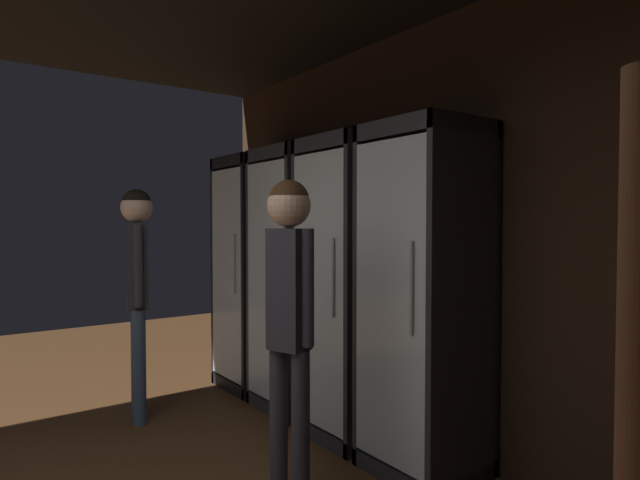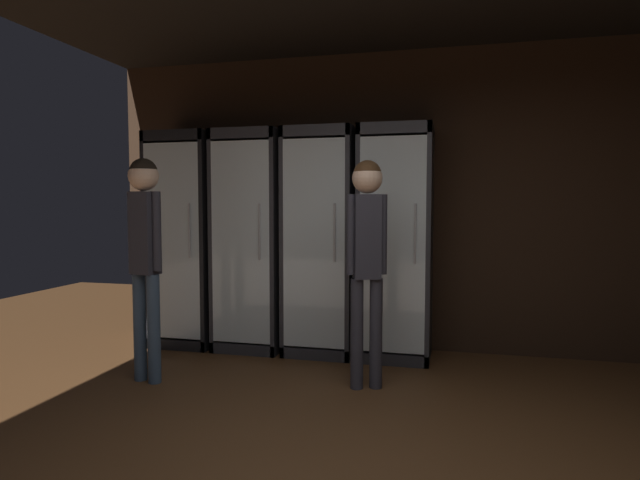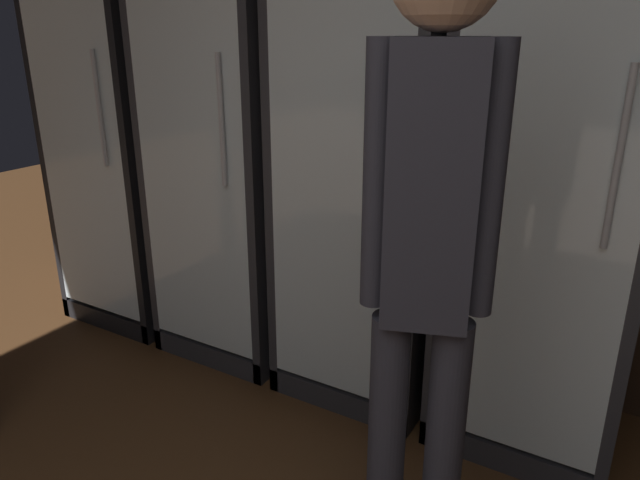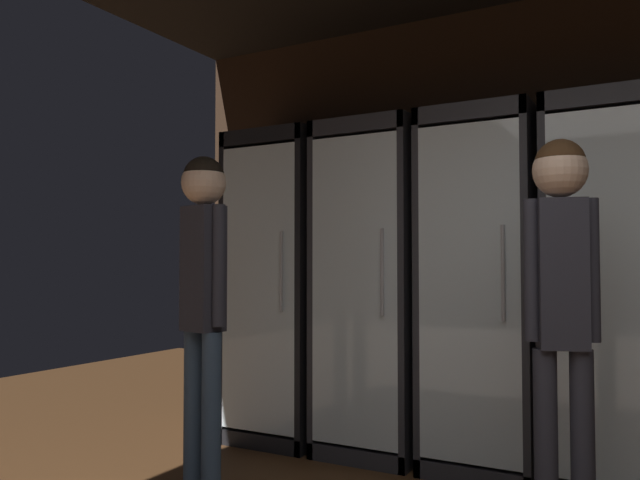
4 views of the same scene
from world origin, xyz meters
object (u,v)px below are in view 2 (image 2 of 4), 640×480
object	(u,v)px
cooler_far_left	(189,241)
cooler_right	(396,245)
cooler_center	(322,243)
shopper_near	(367,242)
shopper_far	(145,238)
cooler_left	(254,243)

from	to	relation	value
cooler_far_left	cooler_right	world-z (taller)	same
cooler_right	cooler_center	bearing A→B (deg)	-179.86
cooler_far_left	cooler_right	size ratio (longest dim) A/B	1.00
shopper_near	shopper_far	size ratio (longest dim) A/B	0.98
shopper_near	shopper_far	world-z (taller)	shopper_far
cooler_center	shopper_far	xyz separation A→B (m)	(-1.12, -1.17, 0.10)
cooler_left	cooler_right	distance (m)	1.36
shopper_far	shopper_near	bearing A→B (deg)	8.73
cooler_left	cooler_right	size ratio (longest dim) A/B	1.00
shopper_near	cooler_far_left	bearing A→B (deg)	154.60
cooler_left	cooler_center	size ratio (longest dim) A/B	1.00
cooler_far_left	cooler_right	distance (m)	2.04
cooler_center	cooler_right	distance (m)	0.68
cooler_left	shopper_far	distance (m)	1.25
cooler_right	cooler_left	bearing A→B (deg)	179.98
cooler_left	cooler_center	bearing A→B (deg)	-0.18
shopper_near	cooler_right	bearing A→B (deg)	82.39
shopper_near	cooler_center	bearing A→B (deg)	121.53
cooler_far_left	cooler_center	size ratio (longest dim) A/B	1.00
cooler_center	cooler_right	size ratio (longest dim) A/B	1.00
cooler_center	shopper_near	distance (m)	1.07
cooler_left	cooler_right	bearing A→B (deg)	-0.02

